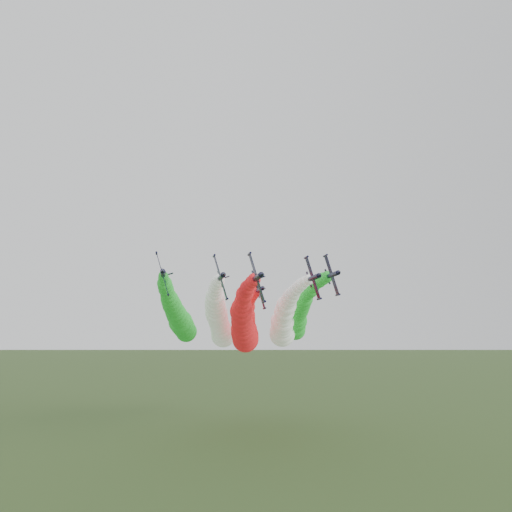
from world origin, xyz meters
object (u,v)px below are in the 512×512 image
object	(u,v)px
jet_outer_left	(178,317)
jet_inner_left	(219,319)
jet_outer_right	(299,314)
jet_inner_right	(284,321)
jet_lead	(244,325)
jet_trail	(247,325)

from	to	relation	value
jet_outer_left	jet_inner_left	bearing A→B (deg)	-32.41
jet_outer_right	jet_outer_left	bearing A→B (deg)	176.79
jet_inner_right	jet_outer_left	xyz separation A→B (m)	(-30.93, 3.34, 1.29)
jet_inner_left	jet_outer_right	world-z (taller)	jet_outer_right
jet_lead	jet_outer_left	distance (m)	23.07
jet_trail	jet_inner_right	bearing A→B (deg)	-59.69
jet_inner_right	jet_outer_left	bearing A→B (deg)	173.85
jet_outer_left	jet_outer_right	world-z (taller)	jet_outer_right
jet_outer_left	jet_outer_right	bearing A→B (deg)	-3.21
jet_trail	jet_inner_left	bearing A→B (deg)	-120.57
jet_lead	jet_inner_right	bearing A→B (deg)	40.73
jet_outer_left	jet_trail	size ratio (longest dim) A/B	1.00
jet_lead	jet_trail	world-z (taller)	jet_trail
jet_outer_left	jet_outer_right	size ratio (longest dim) A/B	1.00
jet_lead	jet_trail	distance (m)	27.18
jet_inner_left	jet_outer_right	distance (m)	25.38
jet_inner_left	jet_outer_left	bearing A→B (deg)	147.59
jet_outer_right	jet_trail	size ratio (longest dim) A/B	1.00
jet_inner_left	jet_outer_left	size ratio (longest dim) A/B	1.01
jet_lead	jet_outer_left	xyz separation A→B (m)	(-17.14, 15.21, 2.67)
jet_outer_left	jet_trail	xyz separation A→B (m)	(22.27, 11.48, -2.05)
jet_inner_left	jet_inner_right	world-z (taller)	jet_inner_right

